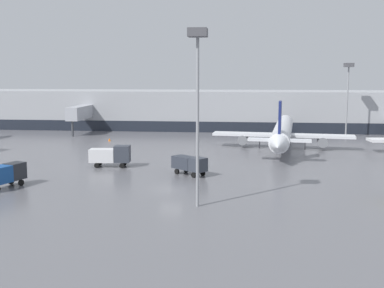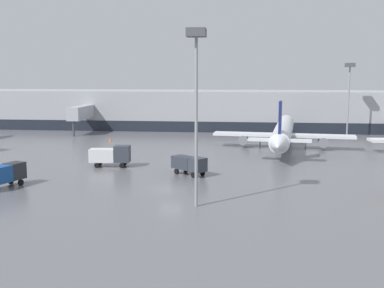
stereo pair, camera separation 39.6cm
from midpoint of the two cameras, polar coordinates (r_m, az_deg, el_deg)
name	(u,v)px [view 1 (the left image)]	position (r m, az deg, el deg)	size (l,w,h in m)	color
ground_plane	(171,189)	(54.39, -2.74, -5.38)	(320.00, 320.00, 0.00)	slate
terminal_building	(210,110)	(114.70, 2.08, 4.08)	(160.00, 27.05, 9.00)	#9EA0A5
parked_jet_2	(282,132)	(85.28, 10.54, 1.41)	(24.49, 39.30, 8.98)	silver
service_truck_0	(111,155)	(68.01, -9.77, -1.29)	(5.72, 2.32, 2.99)	silver
service_truck_1	(3,174)	(58.59, -21.65, -3.35)	(3.49, 5.82, 2.64)	#19478C
service_truck_2	(190,164)	(61.66, -0.48, -2.33)	(4.97, 4.53, 2.43)	#2D333D
traffic_cone_0	(109,140)	(94.80, -9.87, 0.53)	(0.51, 0.51, 0.56)	orange
apron_light_mast_2	(348,78)	(102.43, 17.93, 7.50)	(1.80, 1.80, 15.08)	gray
apron_light_mast_3	(198,66)	(45.77, 0.42, 9.23)	(1.80, 1.80, 17.07)	gray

